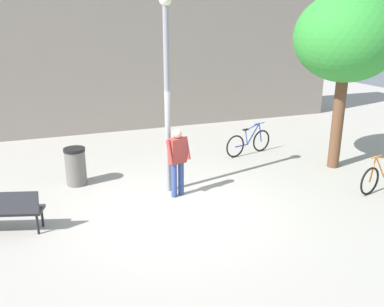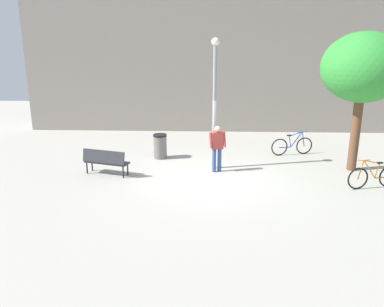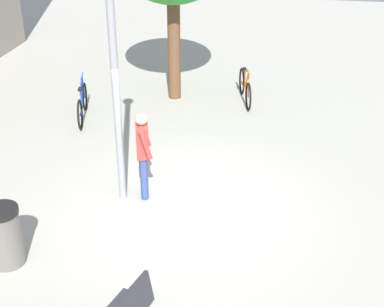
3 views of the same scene
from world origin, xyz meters
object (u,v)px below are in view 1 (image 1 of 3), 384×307
(lamppost, at_px, (167,83))
(bicycle_orange, at_px, (383,176))
(person_by_lamppost, at_px, (177,158))
(trash_bin, at_px, (76,166))
(plaza_tree, at_px, (347,38))
(bicycle_blue, at_px, (249,143))

(lamppost, xyz_separation_m, bicycle_orange, (5.02, -1.83, -2.30))
(person_by_lamppost, distance_m, trash_bin, 2.79)
(person_by_lamppost, distance_m, plaza_tree, 5.59)
(lamppost, relative_size, trash_bin, 4.72)
(person_by_lamppost, bearing_deg, plaza_tree, 4.74)
(trash_bin, bearing_deg, person_by_lamppost, -35.95)
(bicycle_orange, height_order, trash_bin, trash_bin)
(person_by_lamppost, height_order, bicycle_orange, person_by_lamppost)
(lamppost, distance_m, bicycle_blue, 4.43)
(lamppost, height_order, person_by_lamppost, lamppost)
(trash_bin, bearing_deg, lamppost, -30.03)
(bicycle_blue, height_order, trash_bin, trash_bin)
(bicycle_orange, xyz_separation_m, trash_bin, (-7.13, 3.06, 0.11))
(lamppost, relative_size, bicycle_orange, 2.61)
(person_by_lamppost, relative_size, bicycle_orange, 0.94)
(person_by_lamppost, height_order, bicycle_blue, person_by_lamppost)
(bicycle_blue, bearing_deg, lamppost, -149.42)
(trash_bin, bearing_deg, bicycle_blue, 7.46)
(bicycle_orange, bearing_deg, lamppost, 159.92)
(bicycle_orange, relative_size, trash_bin, 1.81)
(bicycle_blue, bearing_deg, plaza_tree, -47.48)
(lamppost, distance_m, trash_bin, 3.28)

